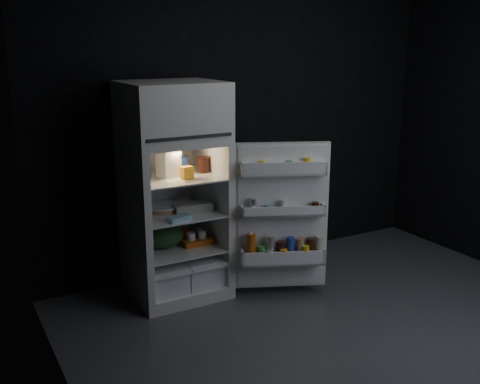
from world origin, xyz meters
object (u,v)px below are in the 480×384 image
fridge_door (282,220)px  egg_carton (193,207)px  milk_jug (168,162)px  refrigerator (173,183)px  yogurt_tray (198,241)px

fridge_door → egg_carton: bearing=145.0°
fridge_door → milk_jug: 1.03m
refrigerator → fridge_door: (0.73, -0.53, -0.28)m
fridge_door → milk_jug: bearing=147.9°
milk_jug → egg_carton: milk_jug is taller
egg_carton → refrigerator: bearing=147.7°
refrigerator → milk_jug: (-0.05, -0.04, 0.19)m
refrigerator → yogurt_tray: refrigerator is taller
fridge_door → yogurt_tray: fridge_door is taller
milk_jug → fridge_door: bearing=-43.3°
refrigerator → yogurt_tray: (0.17, -0.09, -0.50)m
refrigerator → egg_carton: 0.26m
fridge_door → yogurt_tray: bearing=141.7°
refrigerator → yogurt_tray: bearing=-27.7°
egg_carton → yogurt_tray: (0.04, 0.02, -0.31)m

